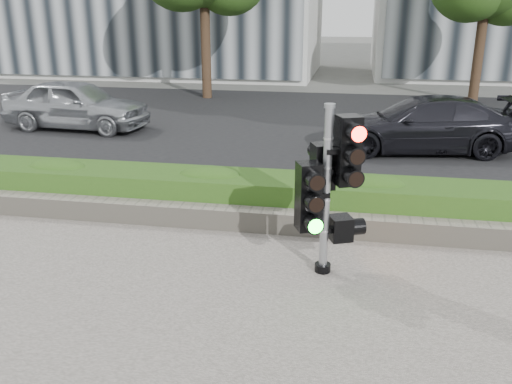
% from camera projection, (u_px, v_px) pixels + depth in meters
% --- Properties ---
extents(ground, '(120.00, 120.00, 0.00)m').
position_uv_depth(ground, '(251.00, 292.00, 6.80)').
color(ground, '#51514C').
rests_on(ground, ground).
extents(road, '(60.00, 13.00, 0.02)m').
position_uv_depth(road, '(314.00, 126.00, 16.10)').
color(road, black).
rests_on(road, ground).
extents(curb, '(60.00, 0.25, 0.12)m').
position_uv_depth(curb, '(284.00, 202.00, 9.71)').
color(curb, gray).
rests_on(curb, ground).
extents(stone_wall, '(12.00, 0.32, 0.34)m').
position_uv_depth(stone_wall, '(274.00, 221.00, 8.50)').
color(stone_wall, gray).
rests_on(stone_wall, sidewalk).
extents(hedge, '(12.00, 1.00, 0.68)m').
position_uv_depth(hedge, '(280.00, 197.00, 9.05)').
color(hedge, '#568528').
rests_on(hedge, sidewalk).
extents(traffic_signal, '(0.82, 0.73, 2.25)m').
position_uv_depth(traffic_signal, '(328.00, 182.00, 6.89)').
color(traffic_signal, black).
rests_on(traffic_signal, sidewalk).
extents(car_silver, '(4.28, 1.99, 1.42)m').
position_uv_depth(car_silver, '(76.00, 104.00, 15.48)').
color(car_silver, '#A7A9AE').
rests_on(car_silver, road).
extents(car_dark, '(4.77, 2.41, 1.33)m').
position_uv_depth(car_dark, '(422.00, 124.00, 13.08)').
color(car_dark, black).
rests_on(car_dark, road).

